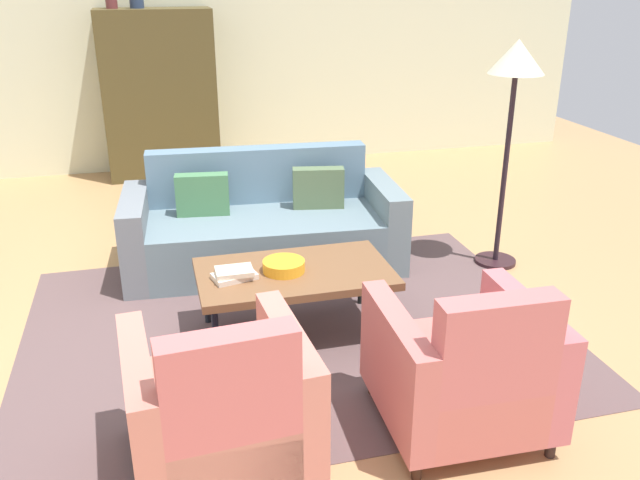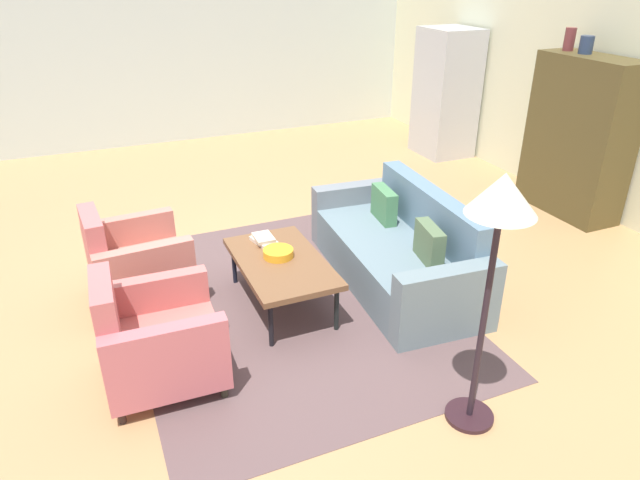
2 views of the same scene
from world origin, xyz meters
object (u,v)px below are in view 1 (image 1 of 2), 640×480
armchair_left (221,411)px  fruit_bowl (284,266)px  book_stack (234,274)px  floor_lamp (515,79)px  armchair_right (466,373)px  couch (263,227)px  cabinet (160,95)px  coffee_table (294,276)px

armchair_left → fruit_bowl: bearing=61.5°
book_stack → floor_lamp: 2.47m
armchair_left → armchair_right: same height
couch → cabinet: 2.81m
armchair_right → book_stack: size_ratio=3.11×
fruit_bowl → book_stack: size_ratio=0.92×
coffee_table → armchair_right: size_ratio=1.36×
fruit_bowl → book_stack: 0.31m
couch → coffee_table: size_ratio=1.80×
couch → armchair_left: 2.43m
coffee_table → cabinet: cabinet is taller
couch → coffee_table: 1.19m
couch → armchair_left: size_ratio=2.45×
coffee_table → armchair_right: (0.60, -1.17, -0.06)m
floor_lamp → armchair_right: bearing=-122.9°
armchair_right → cabinet: cabinet is taller
fruit_bowl → book_stack: fruit_bowl is taller
couch → fruit_bowl: 1.20m
armchair_right → fruit_bowl: armchair_right is taller
armchair_left → floor_lamp: size_ratio=0.51×
fruit_bowl → floor_lamp: (1.85, 0.68, 0.96)m
book_stack → couch: bearing=72.6°
fruit_bowl → floor_lamp: bearing=20.1°
floor_lamp → book_stack: bearing=-161.9°
armchair_left → armchair_right: bearing=-4.1°
coffee_table → armchair_left: (-0.60, -1.17, -0.06)m
couch → armchair_left: bearing=79.6°
couch → armchair_left: (-0.60, -2.35, 0.06)m
fruit_bowl → cabinet: size_ratio=0.14×
fruit_bowl → cabinet: cabinet is taller
couch → book_stack: bearing=76.5°
armchair_left → floor_lamp: bearing=33.6°
couch → armchair_right: 2.43m
cabinet → couch: bearing=-76.4°
floor_lamp → armchair_left: bearing=-142.3°
armchair_right → floor_lamp: floor_lamp is taller
couch → fruit_bowl: bearing=90.5°
book_stack → floor_lamp: size_ratio=0.16×
armchair_right → fruit_bowl: 1.35m
armchair_left → cabinet: (-0.04, 5.02, 0.56)m
armchair_left → armchair_right: 1.19m
armchair_right → floor_lamp: size_ratio=0.51×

